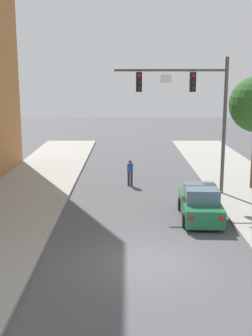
# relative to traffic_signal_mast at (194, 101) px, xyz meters

# --- Properties ---
(ground_plane) EXTENTS (120.00, 120.00, 0.00)m
(ground_plane) POSITION_rel_traffic_signal_mast_xyz_m (-2.89, -9.04, -5.32)
(ground_plane) COLOR #4C4C51
(traffic_signal_mast) EXTENTS (6.15, 0.38, 7.50)m
(traffic_signal_mast) POSITION_rel_traffic_signal_mast_xyz_m (0.00, 0.00, 0.00)
(traffic_signal_mast) COLOR #514C47
(traffic_signal_mast) RESTS_ON sidewalk_right
(car_lead_green) EXTENTS (1.98, 4.31, 1.60)m
(car_lead_green) POSITION_rel_traffic_signal_mast_xyz_m (-0.21, -4.14, -4.60)
(car_lead_green) COLOR #1E663D
(car_lead_green) RESTS_ON ground
(pedestrian_crossing_road) EXTENTS (0.36, 0.22, 1.64)m
(pedestrian_crossing_road) POSITION_rel_traffic_signal_mast_xyz_m (-3.45, 2.19, -4.41)
(pedestrian_crossing_road) COLOR #232847
(pedestrian_crossing_road) RESTS_ON ground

